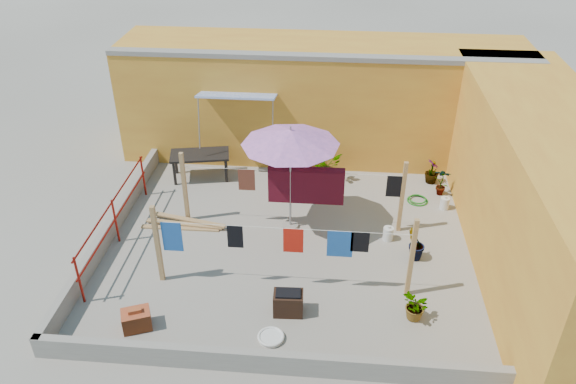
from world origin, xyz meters
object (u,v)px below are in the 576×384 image
at_px(patio_umbrella, 290,138).
at_px(brazier, 288,303).
at_px(water_jug_a, 445,203).
at_px(water_jug_b, 388,234).
at_px(brick_stack, 136,319).
at_px(plant_back_a, 326,167).
at_px(white_basin, 271,337).
at_px(outdoor_table, 200,156).
at_px(green_hose, 417,200).

distance_m(patio_umbrella, brazier, 3.54).
distance_m(water_jug_a, water_jug_b, 2.04).
bearing_deg(water_jug_a, water_jug_b, -135.98).
bearing_deg(brick_stack, plant_back_a, 59.83).
xyz_separation_m(white_basin, water_jug_b, (2.30, 3.25, 0.12)).
bearing_deg(plant_back_a, brick_stack, -120.17).
xyz_separation_m(white_basin, water_jug_a, (3.77, 4.67, 0.11)).
bearing_deg(white_basin, brick_stack, 178.36).
xyz_separation_m(outdoor_table, water_jug_b, (4.84, -2.39, -0.49)).
distance_m(brick_stack, plant_back_a, 6.61).
bearing_deg(brazier, green_hose, 55.64).
bearing_deg(water_jug_b, patio_umbrella, 172.11).
height_order(water_jug_a, green_hose, water_jug_a).
distance_m(patio_umbrella, water_jug_a, 4.45).
height_order(brazier, water_jug_b, brazier).
bearing_deg(outdoor_table, water_jug_b, -26.28).
bearing_deg(water_jug_a, brick_stack, -143.80).
xyz_separation_m(brazier, green_hose, (2.90, 4.25, -0.21)).
relative_size(patio_umbrella, water_jug_a, 8.06).
distance_m(brick_stack, water_jug_b, 5.77).
bearing_deg(brick_stack, water_jug_b, 33.44).
height_order(white_basin, green_hose, white_basin).
height_order(brick_stack, plant_back_a, plant_back_a).
distance_m(water_jug_b, plant_back_a, 2.95).
relative_size(patio_umbrella, brick_stack, 4.56).
height_order(water_jug_a, water_jug_b, water_jug_b).
xyz_separation_m(brick_stack, white_basin, (2.51, -0.07, -0.15)).
bearing_deg(water_jug_a, green_hose, 154.85).
bearing_deg(white_basin, brazier, 70.26).
relative_size(brick_stack, water_jug_b, 1.69).
relative_size(outdoor_table, brazier, 2.86).
bearing_deg(white_basin, water_jug_b, 54.67).
bearing_deg(green_hose, brick_stack, -139.24).
bearing_deg(patio_umbrella, white_basin, -90.79).
relative_size(brazier, water_jug_b, 1.57).
relative_size(outdoor_table, water_jug_b, 4.50).
xyz_separation_m(patio_umbrella, water_jug_b, (2.26, -0.31, -2.16)).
height_order(water_jug_b, green_hose, water_jug_b).
height_order(outdoor_table, brick_stack, outdoor_table).
distance_m(outdoor_table, water_jug_b, 5.43).
bearing_deg(white_basin, water_jug_a, 51.07).
bearing_deg(brick_stack, water_jug_a, 36.20).
relative_size(white_basin, water_jug_a, 1.40).
distance_m(brazier, green_hose, 5.15).
xyz_separation_m(brick_stack, brazier, (2.77, 0.64, 0.05)).
relative_size(brazier, plant_back_a, 0.69).
xyz_separation_m(green_hose, plant_back_a, (-2.35, 0.82, 0.39)).
bearing_deg(white_basin, plant_back_a, 82.05).
height_order(brazier, green_hose, brazier).
bearing_deg(brazier, water_jug_b, 51.10).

